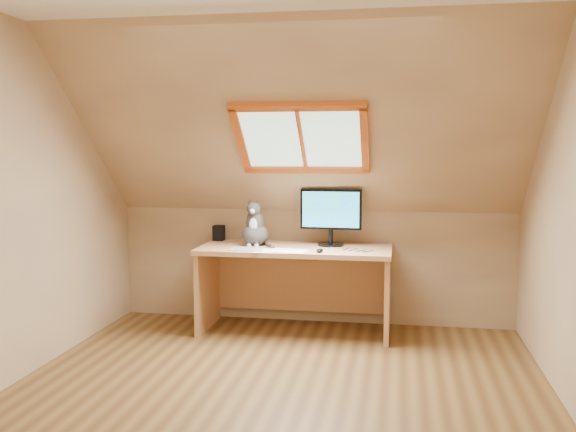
# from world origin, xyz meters

# --- Properties ---
(ground) EXTENTS (3.50, 3.50, 0.00)m
(ground) POSITION_xyz_m (0.00, 0.00, 0.00)
(ground) COLOR brown
(ground) RESTS_ON ground
(room_shell) EXTENTS (3.52, 3.52, 2.41)m
(room_shell) POSITION_xyz_m (0.00, -0.09, 1.43)
(room_shell) COLOR tan
(room_shell) RESTS_ON ground
(desk) EXTENTS (1.59, 0.70, 0.73)m
(desk) POSITION_xyz_m (-0.10, 1.45, 0.50)
(desk) COLOR tan
(desk) RESTS_ON ground
(monitor) EXTENTS (0.52, 0.22, 0.48)m
(monitor) POSITION_xyz_m (0.18, 1.50, 1.00)
(monitor) COLOR black
(monitor) RESTS_ON desk
(cat) EXTENTS (0.22, 0.27, 0.41)m
(cat) POSITION_xyz_m (-0.45, 1.39, 0.87)
(cat) COLOR #48413F
(cat) RESTS_ON desk
(desk_speaker) EXTENTS (0.10, 0.10, 0.13)m
(desk_speaker) POSITION_xyz_m (-0.84, 1.63, 0.79)
(desk_speaker) COLOR black
(desk_speaker) RESTS_ON desk
(graphics_tablet) EXTENTS (0.28, 0.21, 0.01)m
(graphics_tablet) POSITION_xyz_m (-0.47, 1.16, 0.73)
(graphics_tablet) COLOR #B2B2B7
(graphics_tablet) RESTS_ON desk
(mouse) EXTENTS (0.06, 0.10, 0.03)m
(mouse) POSITION_xyz_m (0.13, 1.14, 0.74)
(mouse) COLOR black
(mouse) RESTS_ON desk
(papers) EXTENTS (0.33, 0.27, 0.00)m
(papers) POSITION_xyz_m (-0.20, 1.12, 0.73)
(papers) COLOR white
(papers) RESTS_ON desk
(cables) EXTENTS (0.51, 0.26, 0.01)m
(cables) POSITION_xyz_m (0.32, 1.26, 0.73)
(cables) COLOR silver
(cables) RESTS_ON desk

